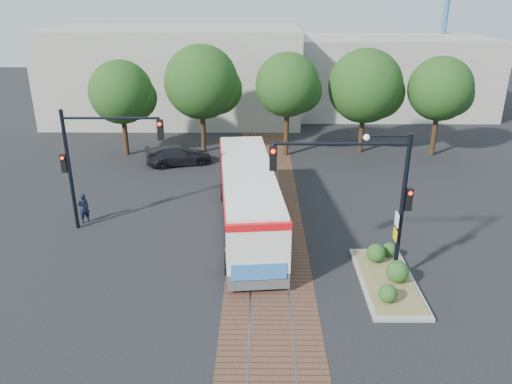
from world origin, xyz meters
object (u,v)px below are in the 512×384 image
at_px(signal_pole_left, 91,154).
at_px(officer, 84,208).
at_px(traffic_island, 388,275).
at_px(parked_car, 179,155).
at_px(signal_pole_main, 372,186).
at_px(city_bus, 248,196).

height_order(signal_pole_left, officer, signal_pole_left).
xyz_separation_m(traffic_island, parked_car, (-10.72, 14.72, 0.31)).
bearing_deg(parked_car, officer, 142.73).
distance_m(signal_pole_main, officer, 14.66).
xyz_separation_m(traffic_island, officer, (-14.15, 5.53, 0.47)).
relative_size(signal_pole_main, officer, 3.77).
height_order(city_bus, officer, city_bus).
xyz_separation_m(officer, parked_car, (3.43, 9.19, -0.16)).
bearing_deg(traffic_island, parked_car, 126.08).
bearing_deg(traffic_island, officer, 158.65).
xyz_separation_m(city_bus, signal_pole_left, (-7.41, -0.03, 2.11)).
xyz_separation_m(traffic_island, signal_pole_left, (-13.19, 4.89, 3.54)).
relative_size(signal_pole_main, parked_car, 1.36).
bearing_deg(city_bus, signal_pole_left, 174.96).
height_order(traffic_island, signal_pole_left, signal_pole_left).
bearing_deg(officer, parked_car, -149.79).
distance_m(traffic_island, signal_pole_main, 3.95).
relative_size(traffic_island, parked_car, 1.18).
relative_size(traffic_island, signal_pole_main, 0.87).
bearing_deg(signal_pole_left, signal_pole_main, -21.45).
relative_size(traffic_island, signal_pole_left, 0.87).
bearing_deg(signal_pole_left, officer, 146.51).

